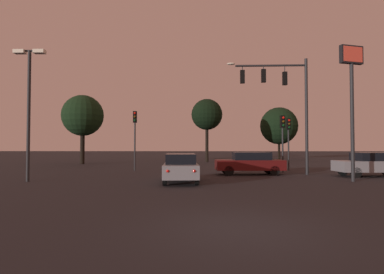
{
  "coord_description": "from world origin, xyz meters",
  "views": [
    {
      "loc": [
        -0.92,
        -7.4,
        1.94
      ],
      "look_at": [
        -1.47,
        15.93,
        2.62
      ],
      "focal_mm": 29.03,
      "sensor_mm": 36.0,
      "label": 1
    }
  ],
  "objects": [
    {
      "name": "car_nearside_lane",
      "position": [
        -1.92,
        9.25,
        0.79
      ],
      "size": [
        2.05,
        4.41,
        1.52
      ],
      "color": "gray",
      "rests_on": "ground"
    },
    {
      "name": "traffic_signal_mast_arm",
      "position": [
        4.79,
        13.74,
        5.55
      ],
      "size": [
        5.47,
        0.4,
        7.88
      ],
      "color": "#232326",
      "rests_on": "ground"
    },
    {
      "name": "ground_plane",
      "position": [
        0.0,
        24.5,
        0.0
      ],
      "size": [
        168.0,
        168.0,
        0.0
      ],
      "primitive_type": "plane",
      "color": "black",
      "rests_on": "ground"
    },
    {
      "name": "traffic_light_corner_left",
      "position": [
        6.22,
        17.52,
        2.95
      ],
      "size": [
        0.36,
        0.38,
        4.16
      ],
      "color": "#232326",
      "rests_on": "ground"
    },
    {
      "name": "parking_lot_lamp_post",
      "position": [
        -10.25,
        9.28,
        4.65
      ],
      "size": [
        1.7,
        0.36,
        7.23
      ],
      "color": "#232326",
      "rests_on": "ground"
    },
    {
      "name": "store_sign_illuminated",
      "position": [
        7.48,
        9.76,
        5.44
      ],
      "size": [
        1.41,
        0.63,
        7.47
      ],
      "color": "#232326",
      "rests_on": "ground"
    },
    {
      "name": "tree_behind_sign",
      "position": [
        -13.51,
        25.7,
        5.2
      ],
      "size": [
        4.42,
        4.42,
        7.44
      ],
      "color": "black",
      "rests_on": "ground"
    },
    {
      "name": "car_crossing_left",
      "position": [
        10.11,
        12.63,
        0.8
      ],
      "size": [
        4.61,
        2.03,
        1.52
      ],
      "color": "gray",
      "rests_on": "ground"
    },
    {
      "name": "traffic_light_median",
      "position": [
        5.24,
        15.6,
        2.98
      ],
      "size": [
        0.35,
        0.38,
        4.19
      ],
      "color": "#232326",
      "rests_on": "ground"
    },
    {
      "name": "traffic_light_corner_right",
      "position": [
        -5.95,
        16.67,
        3.29
      ],
      "size": [
        0.33,
        0.37,
        4.67
      ],
      "color": "#232326",
      "rests_on": "ground"
    },
    {
      "name": "tree_center_horizon",
      "position": [
        10.77,
        38.26,
        4.89
      ],
      "size": [
        5.43,
        5.43,
        7.61
      ],
      "color": "black",
      "rests_on": "ground"
    },
    {
      "name": "tree_left_far",
      "position": [
        0.01,
        30.25,
        5.74
      ],
      "size": [
        3.77,
        3.77,
        7.66
      ],
      "color": "black",
      "rests_on": "ground"
    },
    {
      "name": "car_crossing_right",
      "position": [
        2.52,
        13.74,
        0.8
      ],
      "size": [
        4.69,
        1.92,
        1.52
      ],
      "color": "#4C0F0F",
      "rests_on": "ground"
    }
  ]
}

